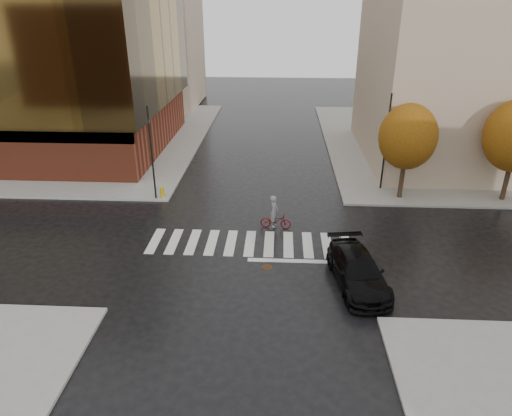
{
  "coord_description": "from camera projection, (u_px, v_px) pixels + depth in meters",
  "views": [
    {
      "loc": [
        1.57,
        -22.29,
        12.82
      ],
      "look_at": [
        0.32,
        1.02,
        2.0
      ],
      "focal_mm": 32.0,
      "sensor_mm": 36.0,
      "label": 1
    }
  ],
  "objects": [
    {
      "name": "sidewalk_ne",
      "position": [
        483.0,
        144.0,
        43.63
      ],
      "size": [
        30.0,
        30.0,
        0.15
      ],
      "primitive_type": "cube",
      "color": "gray",
      "rests_on": "ground"
    },
    {
      "name": "traffic_light_ne",
      "position": [
        387.0,
        137.0,
        31.7
      ],
      "size": [
        0.17,
        0.19,
        6.84
      ],
      "rotation": [
        0.0,
        0.0,
        3.3
      ],
      "color": "black",
      "rests_on": "sidewalk_ne"
    },
    {
      "name": "ground",
      "position": [
        249.0,
        248.0,
        25.66
      ],
      "size": [
        120.0,
        120.0,
        0.0
      ],
      "primitive_type": "plane",
      "color": "black",
      "rests_on": "ground"
    },
    {
      "name": "office_glass",
      "position": [
        10.0,
        55.0,
        39.55
      ],
      "size": [
        27.0,
        19.0,
        16.0
      ],
      "color": "maroon",
      "rests_on": "sidewalk_nw"
    },
    {
      "name": "crosswalk",
      "position": [
        250.0,
        243.0,
        26.11
      ],
      "size": [
        12.0,
        3.0,
        0.01
      ],
      "primitive_type": "cube",
      "color": "silver",
      "rests_on": "ground"
    },
    {
      "name": "traffic_light_nw",
      "position": [
        151.0,
        149.0,
        30.15
      ],
      "size": [
        0.2,
        0.18,
        6.39
      ],
      "rotation": [
        0.0,
        0.0,
        -1.15
      ],
      "color": "black",
      "rests_on": "sidewalk_nw"
    },
    {
      "name": "sidewalk_nw",
      "position": [
        55.0,
        137.0,
        45.68
      ],
      "size": [
        30.0,
        30.0,
        0.15
      ],
      "primitive_type": "cube",
      "color": "gray",
      "rests_on": "ground"
    },
    {
      "name": "tree_ne_a",
      "position": [
        408.0,
        137.0,
        30.01
      ],
      "size": [
        3.8,
        3.8,
        6.5
      ],
      "color": "black",
      "rests_on": "sidewalk_ne"
    },
    {
      "name": "building_ne_tan",
      "position": [
        475.0,
        48.0,
        36.39
      ],
      "size": [
        16.0,
        16.0,
        18.0
      ],
      "primitive_type": "cube",
      "color": "tan",
      "rests_on": "sidewalk_ne"
    },
    {
      "name": "sedan",
      "position": [
        358.0,
        271.0,
        22.08
      ],
      "size": [
        2.96,
        5.63,
        1.56
      ],
      "primitive_type": "imported",
      "rotation": [
        0.0,
        0.0,
        0.15
      ],
      "color": "black",
      "rests_on": "ground"
    },
    {
      "name": "building_nw_far",
      "position": [
        139.0,
        21.0,
        55.69
      ],
      "size": [
        14.0,
        12.0,
        20.0
      ],
      "primitive_type": "cube",
      "color": "tan",
      "rests_on": "sidewalk_nw"
    },
    {
      "name": "cyclist",
      "position": [
        275.0,
        217.0,
        27.55
      ],
      "size": [
        1.94,
        0.87,
        2.13
      ],
      "rotation": [
        0.0,
        0.0,
        1.45
      ],
      "color": "maroon",
      "rests_on": "ground"
    },
    {
      "name": "manhole",
      "position": [
        267.0,
        267.0,
        23.8
      ],
      "size": [
        0.71,
        0.71,
        0.01
      ],
      "primitive_type": "cylinder",
      "rotation": [
        0.0,
        0.0,
        0.22
      ],
      "color": "#432B18",
      "rests_on": "ground"
    },
    {
      "name": "fire_hydrant",
      "position": [
        162.0,
        191.0,
        31.62
      ],
      "size": [
        0.29,
        0.29,
        0.81
      ],
      "color": "#B8960A",
      "rests_on": "sidewalk_nw"
    }
  ]
}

